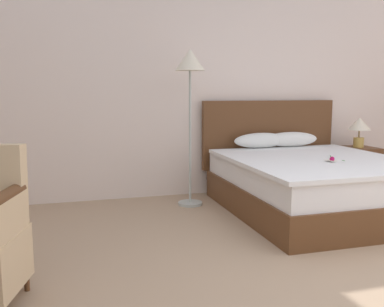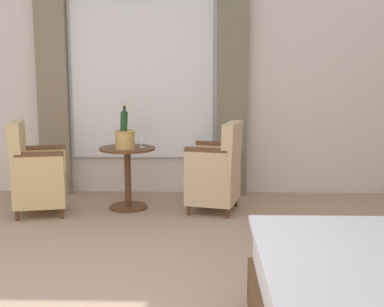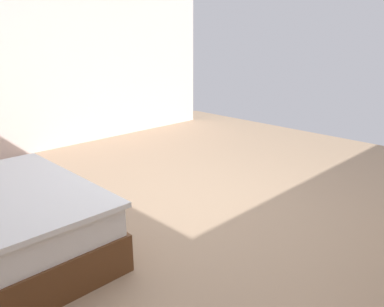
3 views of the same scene
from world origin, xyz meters
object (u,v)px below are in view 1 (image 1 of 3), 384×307
(bed, at_px, (310,181))
(nightstand, at_px, (357,168))
(bedside_lamp, at_px, (359,127))
(floor_lamp_brass, at_px, (190,75))

(bed, xyz_separation_m, nightstand, (1.16, 0.72, -0.05))
(bed, bearing_deg, bedside_lamp, 31.97)
(floor_lamp_brass, bearing_deg, bed, -26.27)
(nightstand, bearing_deg, bedside_lamp, 180.00)
(bed, height_order, floor_lamp_brass, floor_lamp_brass)
(floor_lamp_brass, bearing_deg, bedside_lamp, 3.34)
(nightstand, xyz_separation_m, floor_lamp_brass, (-2.35, -0.14, 1.19))
(bedside_lamp, bearing_deg, bed, -148.03)
(bedside_lamp, bearing_deg, nightstand, 0.00)
(nightstand, height_order, bedside_lamp, bedside_lamp)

